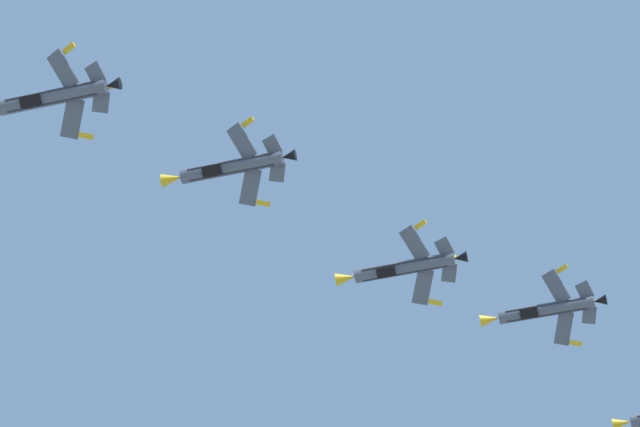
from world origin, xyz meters
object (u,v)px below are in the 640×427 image
fighter_jet_left_wing (50,98)px  fighter_jet_right_wing (229,168)px  fighter_jet_left_outer (402,268)px  fighter_jet_right_outer (544,310)px

fighter_jet_left_wing → fighter_jet_right_wing: fighter_jet_right_wing is taller
fighter_jet_right_wing → fighter_jet_left_outer: (18.01, 15.81, -3.04)m
fighter_jet_left_outer → fighter_jet_right_outer: (16.60, 13.13, 3.36)m
fighter_jet_left_wing → fighter_jet_right_wing: 23.01m
fighter_jet_left_wing → fighter_jet_right_outer: size_ratio=1.00×
fighter_jet_left_outer → fighter_jet_right_outer: fighter_jet_right_outer is taller
fighter_jet_left_outer → fighter_jet_left_wing: bearing=138.4°
fighter_jet_right_wing → fighter_jet_right_outer: size_ratio=1.00×
fighter_jet_right_wing → fighter_jet_right_outer: fighter_jet_right_outer is taller
fighter_jet_right_wing → fighter_jet_right_outer: bearing=-44.6°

